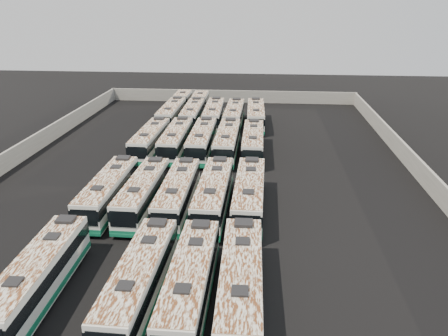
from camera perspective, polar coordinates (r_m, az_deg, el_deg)
ground at (r=47.13m, az=-2.19°, el=-1.02°), size 140.00×140.00×0.00m
perimeter_wall at (r=46.73m, az=-2.21°, el=0.23°), size 45.20×73.20×2.20m
bus_front_far_left at (r=30.33m, az=-23.14°, el=-12.89°), size 2.70×11.54×3.24m
bus_front_center at (r=28.22m, az=-10.99°, el=-14.18°), size 2.60×11.42×3.20m
bus_front_right at (r=27.59m, az=-4.43°, el=-14.70°), size 2.42×11.40×3.21m
bus_front_far_right at (r=27.28m, az=2.24°, el=-14.94°), size 2.75×11.93×3.35m
bus_midfront_far_left at (r=40.69m, az=-14.84°, el=-2.94°), size 2.49×11.50×3.24m
bus_midfront_left at (r=39.75m, az=-10.54°, el=-3.19°), size 2.58×11.38×3.20m
bus_midfront_center at (r=39.04m, az=-6.07°, el=-3.38°), size 2.46×11.43×3.22m
bus_midfront_right at (r=38.65m, az=-1.35°, el=-3.42°), size 2.64×11.84×3.33m
bus_midfront_far_right at (r=38.56m, az=3.33°, el=-3.52°), size 2.63×11.85×3.33m
bus_midback_far_left at (r=54.52m, az=-9.60°, el=3.65°), size 2.62×11.53×3.24m
bus_midback_left at (r=53.95m, az=-6.28°, el=3.67°), size 2.54×11.67×3.28m
bus_midback_center at (r=53.39m, az=-2.91°, el=3.59°), size 2.57×11.77×3.31m
bus_midback_right at (r=52.90m, az=0.42°, el=3.45°), size 2.55×11.75×3.31m
bus_midback_far_right at (r=52.82m, az=3.80°, el=3.34°), size 2.48×11.50×3.24m
bus_back_far_left at (r=69.75m, az=-6.34°, el=7.66°), size 2.54×17.88×3.24m
bus_back_left at (r=69.10m, az=-3.76°, el=7.60°), size 2.61×17.66×3.20m
bus_back_center at (r=65.81m, az=-1.35°, el=6.99°), size 2.74×11.68×3.28m
bus_back_right at (r=65.46m, az=1.33°, el=6.88°), size 2.57×11.45×3.22m
bus_back_far_right at (r=65.50m, az=4.17°, el=6.87°), size 2.74×11.69×3.28m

